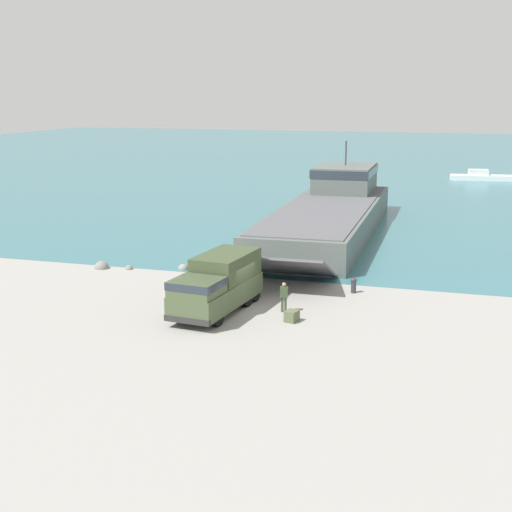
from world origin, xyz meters
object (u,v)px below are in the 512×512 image
object	(u,v)px
landing_craft	(331,210)
military_truck	(217,284)
mooring_bollard	(354,285)
moored_boat_a	(482,177)
cargo_crate	(292,316)
soldier_on_ramp	(284,295)

from	to	relation	value
landing_craft	military_truck	bearing A→B (deg)	-94.46
military_truck	mooring_bollard	distance (m)	9.10
military_truck	moored_boat_a	size ratio (longest dim) A/B	0.83
landing_craft	mooring_bollard	size ratio (longest dim) A/B	36.59
landing_craft	military_truck	world-z (taller)	landing_craft
cargo_crate	moored_boat_a	bearing A→B (deg)	81.55
cargo_crate	mooring_bollard	bearing A→B (deg)	70.83
moored_boat_a	soldier_on_ramp	bearing A→B (deg)	-16.97
moored_boat_a	mooring_bollard	distance (m)	63.01
landing_craft	soldier_on_ramp	xyz separation A→B (m)	(2.22, -25.13, -0.79)
landing_craft	mooring_bollard	bearing A→B (deg)	-76.52
military_truck	cargo_crate	xyz separation A→B (m)	(4.44, -0.54, -1.30)
moored_boat_a	cargo_crate	distance (m)	69.84
soldier_on_ramp	moored_boat_a	bearing A→B (deg)	157.95
military_truck	mooring_bollard	world-z (taller)	military_truck
moored_boat_a	landing_craft	bearing A→B (deg)	-25.06
landing_craft	cargo_crate	world-z (taller)	landing_craft
military_truck	mooring_bollard	size ratio (longest dim) A/B	7.69
mooring_bollard	soldier_on_ramp	bearing A→B (deg)	-121.74
military_truck	cargo_crate	distance (m)	4.66
landing_craft	cargo_crate	xyz separation A→B (m)	(3.06, -26.65, -1.48)
landing_craft	cargo_crate	distance (m)	26.86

